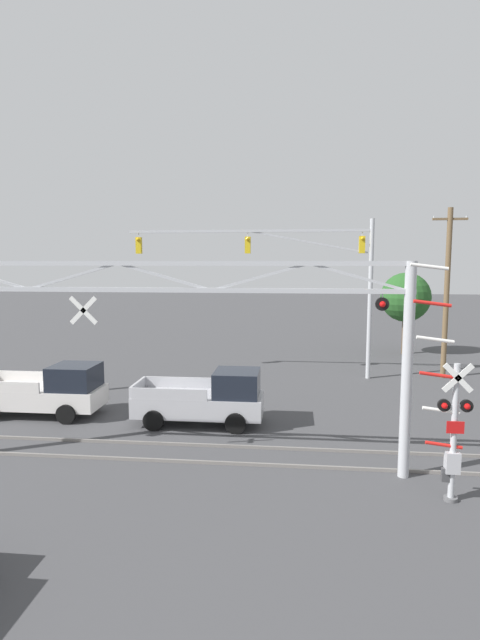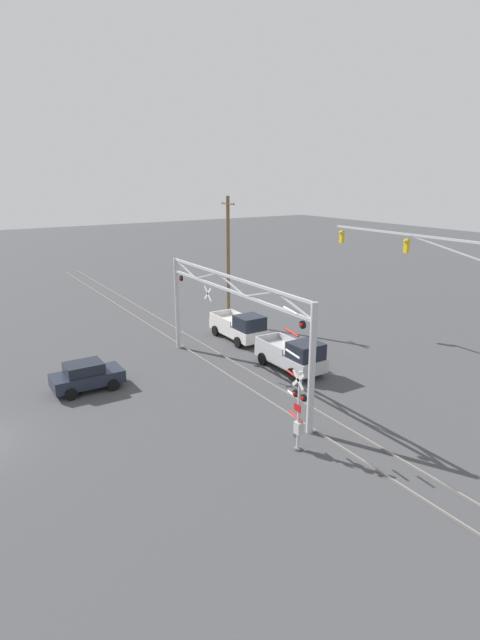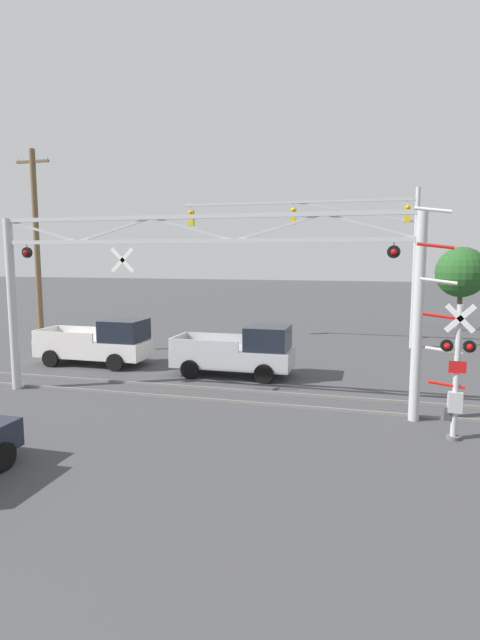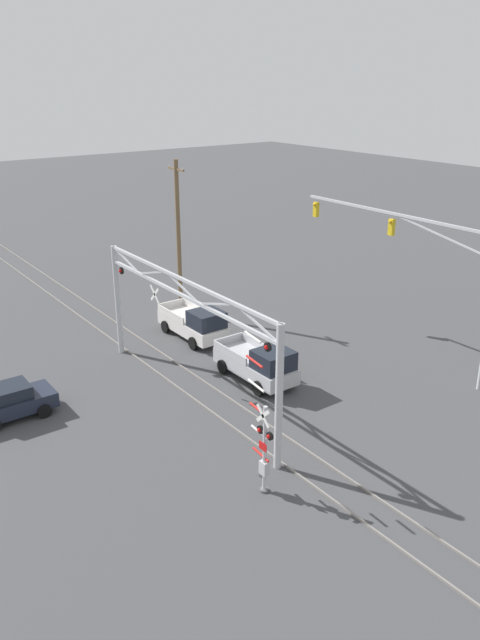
{
  "view_description": "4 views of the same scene",
  "coord_description": "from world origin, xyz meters",
  "px_view_note": "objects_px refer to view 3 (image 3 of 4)",
  "views": [
    {
      "loc": [
        3.79,
        -0.72,
        6.25
      ],
      "look_at": [
        1.91,
        16.88,
        4.19
      ],
      "focal_mm": 28.0,
      "sensor_mm": 36.0,
      "label": 1
    },
    {
      "loc": [
        23.09,
        -0.19,
        11.55
      ],
      "look_at": [
        2.32,
        12.86,
        4.45
      ],
      "focal_mm": 28.0,
      "sensor_mm": 36.0,
      "label": 2
    },
    {
      "loc": [
        5.75,
        -1.78,
        4.95
      ],
      "look_at": [
        1.2,
        15.26,
        2.68
      ],
      "focal_mm": 28.0,
      "sensor_mm": 36.0,
      "label": 3
    },
    {
      "loc": [
        23.46,
        -0.2,
        14.81
      ],
      "look_at": [
        1.39,
        15.98,
        4.12
      ],
      "focal_mm": 35.0,
      "sensor_mm": 36.0,
      "label": 4
    }
  ],
  "objects_px": {
    "crossing_gantry": "(192,282)",
    "traffic_signal_span": "(353,237)",
    "crossing_signal_mast": "(453,367)",
    "background_tree_beyond_span": "(461,272)",
    "pickup_truck_following": "(101,343)",
    "pickup_truck_lead": "(241,352)",
    "utility_pole_left": "(37,251)"
  },
  "relations": [
    {
      "from": "crossing_gantry",
      "to": "traffic_signal_span",
      "type": "xyz_separation_m",
      "value": [
        4.63,
        12.6,
        1.87
      ]
    },
    {
      "from": "crossing_signal_mast",
      "to": "background_tree_beyond_span",
      "type": "bearing_deg",
      "value": 80.88
    },
    {
      "from": "background_tree_beyond_span",
      "to": "pickup_truck_following",
      "type": "bearing_deg",
      "value": -138.17
    },
    {
      "from": "traffic_signal_span",
      "to": "background_tree_beyond_span",
      "type": "height_order",
      "value": "traffic_signal_span"
    },
    {
      "from": "pickup_truck_lead",
      "to": "pickup_truck_following",
      "type": "bearing_deg",
      "value": 176.66
    },
    {
      "from": "crossing_gantry",
      "to": "background_tree_beyond_span",
      "type": "height_order",
      "value": "crossing_gantry"
    },
    {
      "from": "crossing_signal_mast",
      "to": "crossing_gantry",
      "type": "bearing_deg",
      "value": 169.85
    },
    {
      "from": "crossing_gantry",
      "to": "crossing_signal_mast",
      "type": "distance_m",
      "value": 8.29
    },
    {
      "from": "crossing_gantry",
      "to": "crossing_signal_mast",
      "type": "bearing_deg",
      "value": -10.15
    },
    {
      "from": "pickup_truck_lead",
      "to": "crossing_gantry",
      "type": "bearing_deg",
      "value": -97.85
    },
    {
      "from": "traffic_signal_span",
      "to": "background_tree_beyond_span",
      "type": "xyz_separation_m",
      "value": [
        6.74,
        7.59,
        -2.09
      ]
    },
    {
      "from": "pickup_truck_lead",
      "to": "background_tree_beyond_span",
      "type": "relative_size",
      "value": 0.89
    },
    {
      "from": "pickup_truck_following",
      "to": "crossing_gantry",
      "type": "bearing_deg",
      "value": -36.4
    },
    {
      "from": "crossing_gantry",
      "to": "background_tree_beyond_span",
      "type": "relative_size",
      "value": 2.6
    },
    {
      "from": "pickup_truck_following",
      "to": "traffic_signal_span",
      "type": "bearing_deg",
      "value": 36.88
    },
    {
      "from": "crossing_signal_mast",
      "to": "pickup_truck_following",
      "type": "height_order",
      "value": "crossing_signal_mast"
    },
    {
      "from": "crossing_signal_mast",
      "to": "background_tree_beyond_span",
      "type": "distance_m",
      "value": 21.96
    },
    {
      "from": "utility_pole_left",
      "to": "traffic_signal_span",
      "type": "bearing_deg",
      "value": 23.41
    },
    {
      "from": "pickup_truck_lead",
      "to": "background_tree_beyond_span",
      "type": "height_order",
      "value": "background_tree_beyond_span"
    },
    {
      "from": "background_tree_beyond_span",
      "to": "crossing_gantry",
      "type": "bearing_deg",
      "value": -119.39
    },
    {
      "from": "crossing_gantry",
      "to": "utility_pole_left",
      "type": "xyz_separation_m",
      "value": [
        -10.44,
        6.07,
        1.11
      ]
    },
    {
      "from": "traffic_signal_span",
      "to": "crossing_signal_mast",
      "type": "bearing_deg",
      "value": -76.84
    },
    {
      "from": "crossing_gantry",
      "to": "pickup_truck_following",
      "type": "xyz_separation_m",
      "value": [
        -6.13,
        4.52,
        -3.09
      ]
    },
    {
      "from": "traffic_signal_span",
      "to": "utility_pole_left",
      "type": "bearing_deg",
      "value": -156.59
    },
    {
      "from": "crossing_gantry",
      "to": "background_tree_beyond_span",
      "type": "distance_m",
      "value": 23.17
    },
    {
      "from": "crossing_gantry",
      "to": "pickup_truck_lead",
      "type": "height_order",
      "value": "crossing_gantry"
    },
    {
      "from": "pickup_truck_following",
      "to": "crossing_signal_mast",
      "type": "bearing_deg",
      "value": -22.92
    },
    {
      "from": "pickup_truck_following",
      "to": "background_tree_beyond_span",
      "type": "bearing_deg",
      "value": 41.83
    },
    {
      "from": "crossing_signal_mast",
      "to": "pickup_truck_following",
      "type": "bearing_deg",
      "value": 157.08
    },
    {
      "from": "pickup_truck_lead",
      "to": "traffic_signal_span",
      "type": "bearing_deg",
      "value": 64.39
    },
    {
      "from": "crossing_gantry",
      "to": "utility_pole_left",
      "type": "height_order",
      "value": "utility_pole_left"
    },
    {
      "from": "traffic_signal_span",
      "to": "utility_pole_left",
      "type": "height_order",
      "value": "utility_pole_left"
    }
  ]
}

